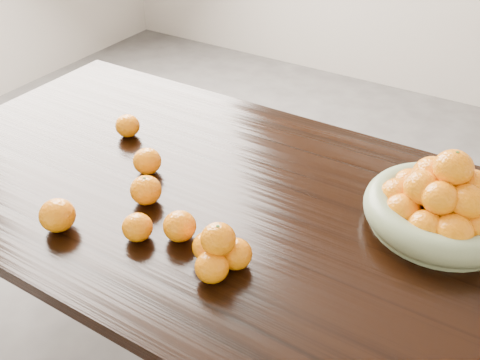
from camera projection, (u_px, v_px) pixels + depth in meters
The scene contains 9 objects.
dining_table at pixel (241, 226), 1.46m from camera, with size 2.00×1.00×0.75m.
fruit_bowl at pixel (443, 205), 1.30m from camera, with size 0.38×0.38×0.21m.
orange_pyramid at pixel (219, 251), 1.18m from camera, with size 0.14×0.14×0.12m.
loose_orange_0 at pixel (146, 190), 1.38m from camera, with size 0.08×0.08×0.08m, color orange.
loose_orange_1 at pixel (57, 215), 1.30m from camera, with size 0.09×0.09×0.08m, color orange.
loose_orange_2 at pixel (137, 227), 1.27m from camera, with size 0.07×0.07×0.07m, color orange.
loose_orange_3 at pixel (128, 126), 1.67m from camera, with size 0.08×0.08×0.07m, color orange.
loose_orange_4 at pixel (147, 161), 1.50m from camera, with size 0.08×0.08×0.07m, color orange.
loose_orange_5 at pixel (180, 226), 1.27m from camera, with size 0.08×0.08×0.07m, color orange.
Camera 1 is at (0.59, -0.96, 1.61)m, focal length 40.00 mm.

